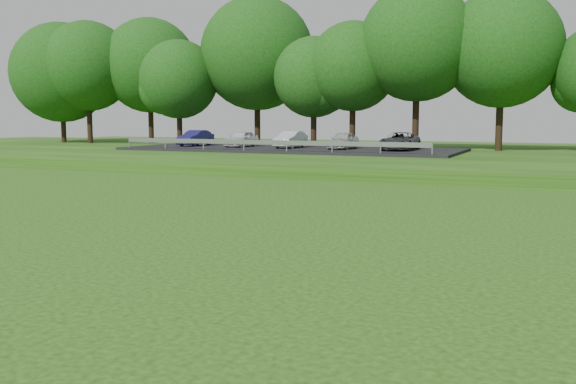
% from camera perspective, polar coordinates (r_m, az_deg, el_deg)
% --- Properties ---
extents(parking_lot, '(24.00, 9.00, 1.38)m').
position_cam_1_polar(parking_lot, '(45.84, 0.71, 4.23)').
color(parking_lot, black).
rests_on(parking_lot, berm).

